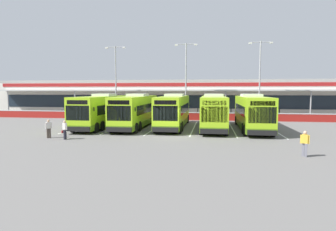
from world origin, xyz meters
The scene contains 20 objects.
ground_plane centered at (0.00, 0.00, 0.00)m, with size 200.00×200.00×0.00m, color #605E5B.
terminal_building centered at (0.00, 26.91, 3.01)m, with size 70.00×13.00×6.00m.
red_barrier_wall centered at (0.00, 14.50, 0.56)m, with size 60.00×0.40×1.10m.
coach_bus_leftmost centered at (-8.33, 5.25, 1.79)m, with size 2.99×12.15×3.78m.
coach_bus_left_centre centered at (-4.43, 5.54, 1.79)m, with size 2.99×12.15×3.78m.
coach_bus_centre centered at (-0.19, 6.09, 1.79)m, with size 2.99×12.15×3.78m.
coach_bus_right_centre centered at (4.25, 5.62, 1.79)m, with size 2.99×12.15×3.78m.
coach_bus_rightmost centered at (8.28, 5.41, 1.79)m, with size 2.99×12.15×3.78m.
bay_stripe_far_west centered at (-10.50, 6.00, 0.00)m, with size 0.14×13.00×0.01m, color silver.
bay_stripe_west centered at (-6.30, 6.00, 0.00)m, with size 0.14×13.00×0.01m, color silver.
bay_stripe_mid_west centered at (-2.10, 6.00, 0.00)m, with size 0.14×13.00×0.01m, color silver.
bay_stripe_centre centered at (2.10, 6.00, 0.00)m, with size 0.14×13.00×0.01m, color silver.
bay_stripe_mid_east centered at (6.30, 6.00, 0.00)m, with size 0.14×13.00×0.01m, color silver.
bay_stripe_east centered at (10.50, 6.00, 0.00)m, with size 0.14×13.00×0.01m, color silver.
pedestrian_with_handbag centered at (-8.28, -3.27, 0.86)m, with size 0.62×0.52×1.62m.
pedestrian_in_dark_coat centered at (-10.03, -2.83, 0.87)m, with size 0.44×0.45×1.62m.
pedestrian_child centered at (9.80, -6.99, 0.87)m, with size 0.53×0.39×1.62m.
lamp_post_west centered at (-10.79, 17.42, 6.29)m, with size 3.24×0.28×11.00m.
lamp_post_centre centered at (0.28, 16.19, 6.29)m, with size 3.24×0.28×11.00m.
lamp_post_east centered at (10.68, 16.11, 6.29)m, with size 3.24×0.28×11.00m.
Camera 1 is at (3.97, -25.68, 4.11)m, focal length 30.53 mm.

